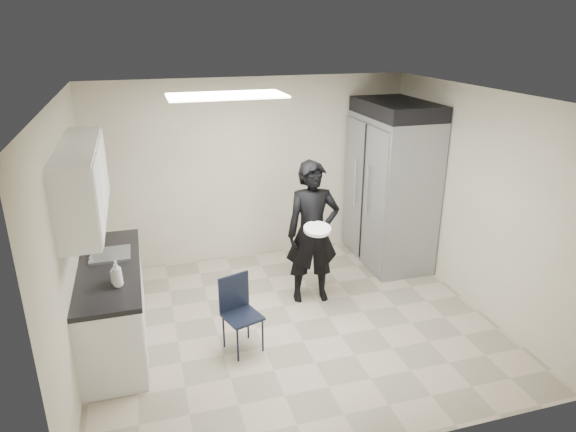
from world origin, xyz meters
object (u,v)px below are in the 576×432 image
object	(u,v)px
commercial_fridge	(391,191)
folding_chair	(242,317)
lower_counter	(113,306)
man_tuxedo	(313,233)

from	to	relation	value
commercial_fridge	folding_chair	distance (m)	3.04
folding_chair	lower_counter	bearing A→B (deg)	138.77
lower_counter	folding_chair	xyz separation A→B (m)	(1.29, -0.54, -0.03)
commercial_fridge	lower_counter	bearing A→B (deg)	-164.12
commercial_fridge	man_tuxedo	world-z (taller)	commercial_fridge
lower_counter	folding_chair	distance (m)	1.40
lower_counter	folding_chair	world-z (taller)	lower_counter
folding_chair	man_tuxedo	distance (m)	1.43
man_tuxedo	commercial_fridge	bearing A→B (deg)	35.44
commercial_fridge	man_tuxedo	xyz separation A→B (m)	(-1.43, -0.78, -0.16)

